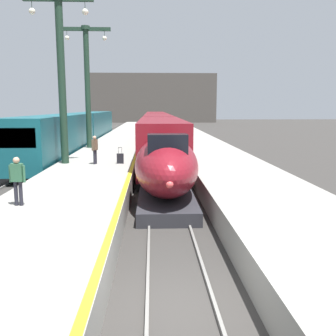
{
  "coord_description": "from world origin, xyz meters",
  "views": [
    {
      "loc": [
        -0.62,
        -7.67,
        4.41
      ],
      "look_at": [
        0.06,
        8.36,
        1.8
      ],
      "focal_mm": 40.05,
      "sensor_mm": 36.0,
      "label": 1
    }
  ],
  "objects_px": {
    "station_column_mid": "(61,65)",
    "station_column_far": "(87,76)",
    "passenger_near_edge": "(95,148)",
    "passenger_mid_platform": "(17,177)",
    "regional_train_adjacent": "(79,130)",
    "highspeed_train_main": "(158,130)",
    "rolling_suitcase": "(120,158)"
  },
  "relations": [
    {
      "from": "station_column_far",
      "to": "passenger_near_edge",
      "type": "distance_m",
      "value": 10.71
    },
    {
      "from": "highspeed_train_main",
      "to": "station_column_far",
      "type": "height_order",
      "value": "station_column_far"
    },
    {
      "from": "regional_train_adjacent",
      "to": "passenger_mid_platform",
      "type": "bearing_deg",
      "value": -83.72
    },
    {
      "from": "highspeed_train_main",
      "to": "passenger_near_edge",
      "type": "height_order",
      "value": "highspeed_train_main"
    },
    {
      "from": "station_column_far",
      "to": "passenger_near_edge",
      "type": "height_order",
      "value": "station_column_far"
    },
    {
      "from": "regional_train_adjacent",
      "to": "passenger_near_edge",
      "type": "height_order",
      "value": "regional_train_adjacent"
    },
    {
      "from": "regional_train_adjacent",
      "to": "passenger_mid_platform",
      "type": "height_order",
      "value": "regional_train_adjacent"
    },
    {
      "from": "highspeed_train_main",
      "to": "passenger_near_edge",
      "type": "bearing_deg",
      "value": -102.32
    },
    {
      "from": "station_column_mid",
      "to": "station_column_far",
      "type": "distance_m",
      "value": 8.92
    },
    {
      "from": "station_column_mid",
      "to": "highspeed_train_main",
      "type": "bearing_deg",
      "value": 71.88
    },
    {
      "from": "station_column_mid",
      "to": "passenger_near_edge",
      "type": "distance_m",
      "value": 5.18
    },
    {
      "from": "station_column_mid",
      "to": "rolling_suitcase",
      "type": "bearing_deg",
      "value": -4.57
    },
    {
      "from": "regional_train_adjacent",
      "to": "rolling_suitcase",
      "type": "xyz_separation_m",
      "value": [
        5.55,
        -16.34,
        -0.77
      ]
    },
    {
      "from": "station_column_mid",
      "to": "station_column_far",
      "type": "height_order",
      "value": "station_column_far"
    },
    {
      "from": "rolling_suitcase",
      "to": "passenger_near_edge",
      "type": "bearing_deg",
      "value": -173.76
    },
    {
      "from": "highspeed_train_main",
      "to": "station_column_mid",
      "type": "distance_m",
      "value": 19.59
    },
    {
      "from": "highspeed_train_main",
      "to": "passenger_near_edge",
      "type": "relative_size",
      "value": 33.64
    },
    {
      "from": "station_column_mid",
      "to": "passenger_mid_platform",
      "type": "bearing_deg",
      "value": -86.18
    },
    {
      "from": "highspeed_train_main",
      "to": "passenger_mid_platform",
      "type": "xyz_separation_m",
      "value": [
        -5.23,
        -27.99,
        0.08
      ]
    },
    {
      "from": "passenger_mid_platform",
      "to": "passenger_near_edge",
      "type": "bearing_deg",
      "value": 82.81
    },
    {
      "from": "highspeed_train_main",
      "to": "rolling_suitcase",
      "type": "xyz_separation_m",
      "value": [
        -2.55,
        -18.29,
        -0.6
      ]
    },
    {
      "from": "highspeed_train_main",
      "to": "station_column_mid",
      "type": "bearing_deg",
      "value": -108.12
    },
    {
      "from": "regional_train_adjacent",
      "to": "passenger_mid_platform",
      "type": "distance_m",
      "value": 26.19
    },
    {
      "from": "regional_train_adjacent",
      "to": "station_column_far",
      "type": "height_order",
      "value": "station_column_far"
    },
    {
      "from": "passenger_near_edge",
      "to": "passenger_mid_platform",
      "type": "height_order",
      "value": "same"
    },
    {
      "from": "regional_train_adjacent",
      "to": "highspeed_train_main",
      "type": "bearing_deg",
      "value": 13.58
    },
    {
      "from": "station_column_mid",
      "to": "station_column_far",
      "type": "bearing_deg",
      "value": 90.0
    },
    {
      "from": "station_column_mid",
      "to": "passenger_near_edge",
      "type": "xyz_separation_m",
      "value": [
        1.87,
        -0.43,
        -4.81
      ]
    },
    {
      "from": "regional_train_adjacent",
      "to": "station_column_far",
      "type": "xyz_separation_m",
      "value": [
        2.2,
        -7.15,
        4.78
      ]
    },
    {
      "from": "passenger_near_edge",
      "to": "passenger_mid_platform",
      "type": "bearing_deg",
      "value": -97.19
    },
    {
      "from": "station_column_far",
      "to": "rolling_suitcase",
      "type": "relative_size",
      "value": 9.99
    },
    {
      "from": "station_column_mid",
      "to": "rolling_suitcase",
      "type": "xyz_separation_m",
      "value": [
        3.35,
        -0.27,
        -5.49
      ]
    }
  ]
}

